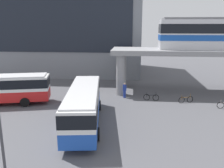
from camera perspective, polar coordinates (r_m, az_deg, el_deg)
ground_plane at (r=27.95m, az=-4.11°, el=-3.64°), size 120.00×120.00×0.00m
station_building at (r=46.49m, az=-10.90°, el=13.17°), size 27.77×16.05×16.14m
elevated_platform at (r=32.50m, az=23.81°, el=6.12°), size 26.07×5.84×5.56m
bus_main at (r=20.45m, az=-6.83°, el=-4.42°), size 3.92×11.27×3.22m
bicycle_brown at (r=27.77m, az=17.41°, el=-3.60°), size 1.72×0.63×1.04m
bicycle_black at (r=27.69m, az=9.46°, el=-3.19°), size 1.79×0.20×1.04m
pedestrian_waiting_near_stop at (r=28.28m, az=3.06°, el=-1.61°), size 0.44×0.33×1.81m
pedestrian_by_bike_rack at (r=29.08m, az=-6.79°, el=-1.34°), size 0.39×0.47×1.73m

